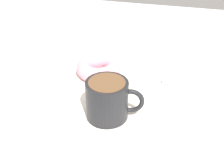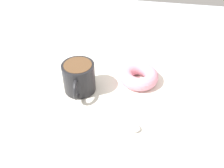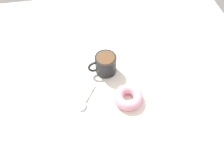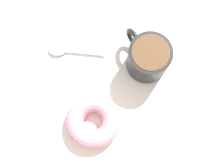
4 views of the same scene
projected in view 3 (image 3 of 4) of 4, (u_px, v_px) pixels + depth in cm
name	position (u px, v px, depth cm)	size (l,w,h in cm)	color
ground_plane	(114.00, 89.00, 81.87)	(120.00, 120.00, 2.00)	#B2BCC6
napkin	(112.00, 87.00, 80.99)	(35.92, 35.92, 0.30)	white
coffee_cup	(105.00, 64.00, 82.08)	(11.01, 8.02, 7.69)	black
donut	(128.00, 97.00, 76.31)	(10.34, 10.34, 3.50)	pink
spoon	(85.00, 103.00, 76.41)	(7.37, 10.52, 0.90)	silver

